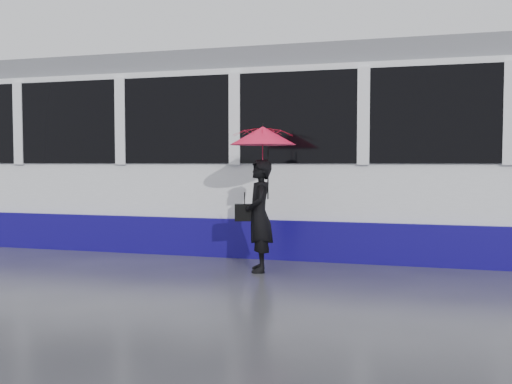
% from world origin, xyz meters
% --- Properties ---
extents(ground, '(90.00, 90.00, 0.00)m').
position_xyz_m(ground, '(0.00, 0.00, 0.00)').
color(ground, '#2F2F34').
rests_on(ground, ground).
extents(rails, '(34.00, 1.51, 0.02)m').
position_xyz_m(rails, '(0.00, 2.50, 0.01)').
color(rails, '#3F3D38').
rests_on(rails, ground).
extents(tram, '(26.00, 2.56, 3.35)m').
position_xyz_m(tram, '(-2.56, 2.50, 1.64)').
color(tram, white).
rests_on(tram, ground).
extents(woman, '(0.53, 0.66, 1.56)m').
position_xyz_m(woman, '(-0.38, 0.28, 0.78)').
color(woman, black).
rests_on(woman, ground).
extents(umbrella, '(1.16, 1.16, 1.05)m').
position_xyz_m(umbrella, '(-0.33, 0.28, 1.71)').
color(umbrella, '#E41353').
rests_on(umbrella, ground).
extents(handbag, '(0.30, 0.20, 0.42)m').
position_xyz_m(handbag, '(-0.60, 0.30, 0.82)').
color(handbag, black).
rests_on(handbag, ground).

